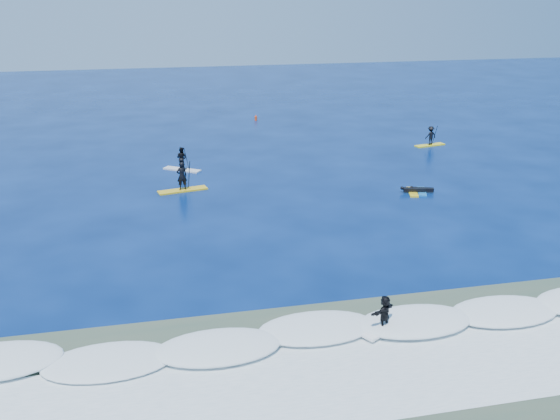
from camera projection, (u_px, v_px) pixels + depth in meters
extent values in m
plane|color=#031643|center=(321.00, 236.00, 34.39)|extent=(160.00, 160.00, 0.00)
cube|color=#3A4F3D|center=(433.00, 384.00, 21.52)|extent=(90.00, 13.00, 0.01)
cube|color=white|center=(390.00, 327.00, 25.20)|extent=(40.00, 6.00, 0.30)
cube|color=silver|center=(421.00, 368.00, 22.44)|extent=(34.00, 5.00, 0.02)
cube|color=gold|center=(183.00, 190.00, 42.02)|extent=(3.42, 1.48, 0.11)
imported|color=black|center=(182.00, 176.00, 41.68)|extent=(0.77, 0.59, 1.91)
cylinder|color=black|center=(189.00, 176.00, 41.90)|extent=(0.20, 0.76, 2.22)
cube|color=black|center=(190.00, 191.00, 42.25)|extent=(0.13, 0.03, 0.33)
cube|color=silver|center=(182.00, 170.00, 46.77)|extent=(2.81, 2.30, 0.10)
imported|color=black|center=(182.00, 158.00, 46.48)|extent=(1.04, 0.99, 1.68)
cylinder|color=black|center=(187.00, 159.00, 46.33)|extent=(0.43, 0.57, 1.96)
cube|color=black|center=(187.00, 171.00, 46.65)|extent=(0.12, 0.03, 0.29)
cube|color=yellow|center=(430.00, 145.00, 54.05)|extent=(2.89, 1.27, 0.09)
imported|color=black|center=(431.00, 135.00, 53.76)|extent=(1.14, 0.80, 1.61)
cylinder|color=black|center=(435.00, 136.00, 53.94)|extent=(0.17, 0.64, 1.88)
cube|color=black|center=(434.00, 146.00, 54.24)|extent=(0.11, 0.03, 0.28)
cube|color=yellow|center=(412.00, 192.00, 41.63)|extent=(1.11, 2.14, 0.10)
cube|color=black|center=(414.00, 190.00, 41.57)|extent=(1.48, 0.76, 0.24)
sphere|color=black|center=(402.00, 188.00, 41.58)|extent=(0.24, 0.24, 0.24)
cube|color=#186AB7|center=(422.00, 192.00, 41.72)|extent=(1.19, 2.03, 0.09)
cube|color=black|center=(423.00, 189.00, 41.65)|extent=(1.40, 0.81, 0.23)
sphere|color=black|center=(412.00, 188.00, 41.72)|extent=(0.23, 0.23, 0.23)
cube|color=white|center=(383.00, 329.00, 24.64)|extent=(2.07, 1.56, 0.11)
imported|color=black|center=(385.00, 312.00, 24.39)|extent=(1.32, 1.02, 1.40)
cylinder|color=red|center=(256.00, 118.00, 64.24)|extent=(0.27, 0.27, 0.43)
cone|color=red|center=(256.00, 115.00, 64.13)|extent=(0.19, 0.19, 0.21)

